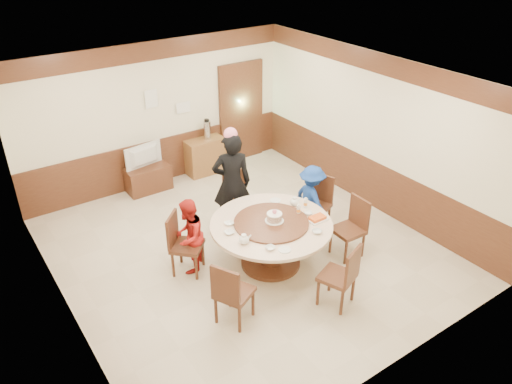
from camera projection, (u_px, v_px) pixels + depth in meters
room at (243, 191)px, 7.61m from camera, size 6.00×6.04×2.84m
banquet_table at (271, 235)px, 7.53m from camera, size 1.84×1.84×0.78m
chair_0 at (316, 213)px, 8.52m from camera, size 0.58×0.57×0.97m
chair_1 at (237, 209)px, 8.66m from camera, size 0.55×0.56×0.97m
chair_2 at (186, 254)px, 7.50m from camera, size 0.62×0.62×0.97m
chair_3 at (234, 302)px, 6.57m from camera, size 0.60×0.59×0.97m
chair_4 at (338, 286)px, 6.86m from camera, size 0.57×0.58×0.97m
chair_5 at (348, 238)px, 7.88m from camera, size 0.46×0.45×0.97m
person_standing at (232, 183)px, 8.24m from camera, size 0.77×0.65×1.78m
person_red at (189, 236)px, 7.40m from camera, size 0.73×0.73×1.19m
person_blue at (311, 199)px, 8.36m from camera, size 0.48×0.79×1.20m
birthday_cake at (274, 217)px, 7.40m from camera, size 0.28×0.28×0.19m
teapot_left at (244, 240)px, 6.95m from camera, size 0.17×0.15×0.13m
teapot_right at (295, 202)px, 7.86m from camera, size 0.17×0.15×0.13m
bowl_0 at (229, 223)px, 7.39m from camera, size 0.13×0.13×0.03m
bowl_1 at (317, 232)px, 7.19m from camera, size 0.14×0.14×0.04m
bowl_2 at (270, 248)px, 6.85m from camera, size 0.14×0.14×0.03m
bowl_3 at (308, 213)px, 7.64m from camera, size 0.13×0.13×0.04m
bowl_4 at (229, 232)px, 7.18m from camera, size 0.14×0.14×0.03m
saucer_near at (285, 250)px, 6.83m from camera, size 0.18×0.18×0.01m
saucer_far at (275, 200)px, 8.01m from camera, size 0.18×0.18×0.01m
shrimp_platter at (317, 219)px, 7.49m from camera, size 0.30×0.20×0.06m
bottle_0 at (299, 210)px, 7.61m from camera, size 0.06×0.06×0.16m
bottle_1 at (305, 203)px, 7.78m from camera, size 0.06×0.06×0.16m
tv_stand at (148, 178)px, 9.76m from camera, size 0.85×0.45×0.50m
television at (146, 156)px, 9.53m from camera, size 0.79×0.23×0.45m
side_cabinet at (205, 156)px, 10.37m from camera, size 0.80×0.40×0.75m
thermos at (207, 130)px, 10.14m from camera, size 0.15×0.15×0.38m
notice_left at (151, 99)px, 9.34m from camera, size 0.25×0.00×0.35m
notice_right at (184, 107)px, 9.81m from camera, size 0.30×0.00×0.22m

